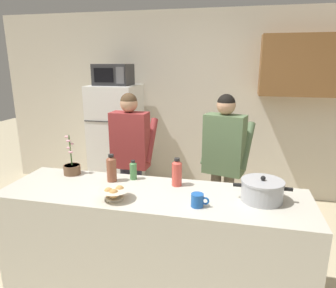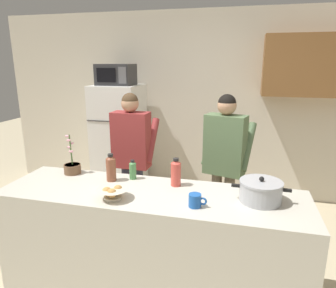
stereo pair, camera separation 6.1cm
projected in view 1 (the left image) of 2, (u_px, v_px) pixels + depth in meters
back_wall_unit at (213, 99)px, 4.35m from camera, size 6.00×0.48×2.60m
kitchen_island at (153, 244)px, 2.52m from camera, size 2.42×0.68×0.92m
refrigerator at (117, 142)px, 4.40m from camera, size 0.64×0.68×1.60m
microwave at (113, 75)px, 4.13m from camera, size 0.48×0.37×0.28m
person_near_pot at (131, 148)px, 3.38m from camera, size 0.49×0.41×1.60m
person_by_sink at (224, 153)px, 3.17m from camera, size 0.57×0.51×1.61m
cooking_pot at (262, 190)px, 2.25m from camera, size 0.42×0.31×0.19m
coffee_mug at (198, 200)px, 2.16m from camera, size 0.13×0.09×0.10m
bread_bowl at (114, 193)px, 2.27m from camera, size 0.24×0.24×0.10m
bottle_near_edge at (177, 172)px, 2.51m from camera, size 0.08×0.08×0.24m
bottle_mid_counter at (133, 170)px, 2.66m from camera, size 0.06×0.06×0.17m
bottle_far_corner at (111, 168)px, 2.60m from camera, size 0.08×0.08×0.24m
potted_orchid at (72, 167)px, 2.78m from camera, size 0.15×0.15×0.37m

